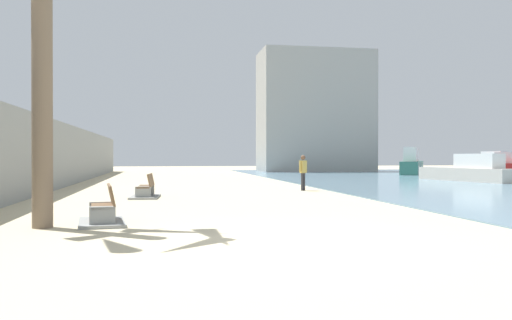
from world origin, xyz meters
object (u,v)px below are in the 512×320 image
at_px(bench_near, 103,214).
at_px(boat_mid_bay, 493,165).
at_px(bench_far, 146,192).
at_px(boat_nearest, 412,164).
at_px(person_walking, 303,170).
at_px(boat_far_left, 469,171).
at_px(boat_distant, 497,166).

bearing_deg(bench_near, boat_mid_bay, 45.77).
xyz_separation_m(bench_far, boat_nearest, (23.14, 23.62, 0.69)).
distance_m(person_walking, boat_far_left, 14.83).
bearing_deg(boat_mid_bay, bench_near, -134.23).
distance_m(bench_far, boat_mid_bay, 42.74).
bearing_deg(boat_far_left, boat_distant, 48.90).
relative_size(bench_near, boat_distant, 0.28).
bearing_deg(bench_near, boat_far_left, 40.96).
height_order(bench_far, boat_far_left, boat_far_left).
bearing_deg(person_walking, bench_far, -156.28).
xyz_separation_m(bench_far, boat_far_left, (20.56, 10.21, 0.46)).
height_order(person_walking, boat_distant, boat_distant).
bearing_deg(person_walking, boat_far_left, 27.89).
xyz_separation_m(bench_far, boat_mid_bay, (33.34, 26.74, 0.60)).
relative_size(person_walking, boat_far_left, 0.22).
bearing_deg(boat_nearest, boat_distant, -21.53).
height_order(bench_near, person_walking, person_walking).
distance_m(boat_distant, boat_nearest, 7.29).
relative_size(boat_far_left, boat_distant, 0.99).
xyz_separation_m(bench_near, boat_far_left, (21.38, 18.56, 0.46)).
height_order(person_walking, boat_mid_bay, boat_mid_bay).
xyz_separation_m(person_walking, boat_distant, (22.47, 17.67, -0.24)).
distance_m(bench_far, person_walking, 8.18).
bearing_deg(person_walking, boat_mid_bay, 42.20).
distance_m(bench_far, boat_distant, 36.53).
bearing_deg(bench_far, boat_far_left, 26.41).
bearing_deg(boat_distant, person_walking, -141.82).
distance_m(boat_far_left, boat_nearest, 13.66).
height_order(boat_mid_bay, boat_nearest, boat_nearest).
xyz_separation_m(person_walking, boat_nearest, (15.68, 20.35, -0.09)).
bearing_deg(boat_nearest, boat_mid_bay, 17.01).
distance_m(bench_far, boat_far_left, 22.97).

